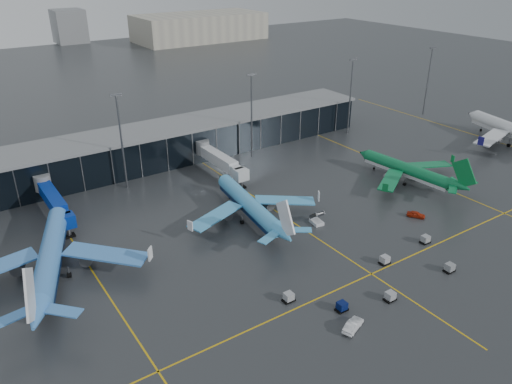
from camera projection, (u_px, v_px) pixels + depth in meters
ground at (284, 255)px, 103.59m from camera, size 600.00×600.00×0.00m
terminal_pier at (159, 145)px, 147.56m from camera, size 142.00×17.00×10.70m
jet_bridges at (54, 201)px, 116.09m from camera, size 94.00×27.50×7.20m
flood_masts at (191, 125)px, 137.48m from camera, size 203.00×0.50×25.50m
distant_hangars at (98, 34)px, 326.73m from camera, size 260.00×71.00×22.00m
taxi_lines at (291, 221)px, 116.56m from camera, size 220.00×120.00×0.02m
airliner_arkefly at (48, 243)px, 94.72m from camera, size 51.46×54.76×13.63m
airliner_klm_near at (248, 195)px, 115.55m from camera, size 38.68×42.70×11.84m
airliner_aer_lingus at (407, 162)px, 134.74m from camera, size 34.72×38.72×11.09m
baggage_carts at (383, 276)px, 95.43m from camera, size 38.88×11.83×1.70m
mobile_airstair at (317, 221)px, 115.22m from camera, size 2.61×3.47×3.45m
service_van_red at (416, 214)px, 118.10m from camera, size 3.73×4.46×1.44m
service_van_white at (353, 325)px, 82.85m from camera, size 5.24×3.38×1.63m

